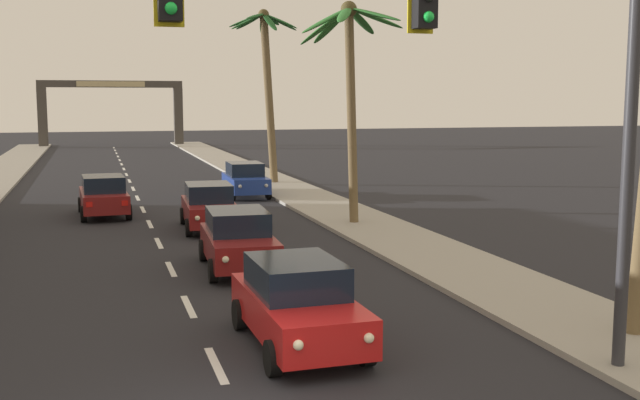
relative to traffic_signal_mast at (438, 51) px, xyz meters
name	(u,v)px	position (x,y,z in m)	size (l,w,h in m)	color
sidewalk_right	(336,211)	(4.66, 19.74, -5.41)	(3.20, 110.00, 0.14)	#9E998E
lane_markings	(159,220)	(-2.70, 19.88, -5.48)	(4.28, 88.66, 0.01)	silver
traffic_signal_mast	(438,51)	(0.00, 0.00, 0.00)	(11.51, 0.41, 7.54)	#2D2D33
sedan_lead_at_stop_bar	(298,303)	(-1.44, 3.03, -4.63)	(2.01, 4.48, 1.68)	red
sedan_third_in_queue	(238,239)	(-1.30, 10.07, -4.63)	(2.11, 4.51, 1.68)	maroon
sedan_fifth_in_queue	(209,206)	(-1.09, 17.11, -4.63)	(2.10, 4.51, 1.68)	maroon
sedan_oncoming_far	(104,196)	(-4.78, 21.50, -4.63)	(2.10, 4.51, 1.68)	maroon
sedan_parked_nearest_kerb	(245,179)	(2.03, 26.25, -4.63)	(2.03, 4.48, 1.68)	navy
palm_right_second	(350,64)	(4.11, 16.36, 0.58)	(4.33, 4.04, 8.35)	brown
palm_right_third	(267,68)	(4.26, 31.20, 1.03)	(3.80, 3.59, 9.69)	brown
town_gateway_arch	(112,104)	(-3.14, 71.31, -1.15)	(14.42, 0.90, 6.71)	#423D38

